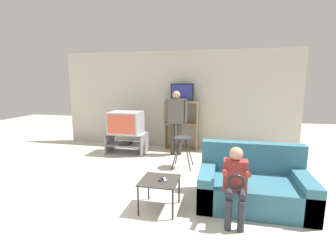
{
  "coord_description": "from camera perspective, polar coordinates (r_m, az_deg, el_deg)",
  "views": [
    {
      "loc": [
        1.26,
        -2.54,
        1.77
      ],
      "look_at": [
        0.2,
        2.18,
        0.9
      ],
      "focal_mm": 26.0,
      "sensor_mm": 36.0,
      "label": 1
    }
  ],
  "objects": [
    {
      "name": "person_seated_child",
      "position": [
        3.25,
        15.49,
        -12.02
      ],
      "size": [
        0.33,
        0.43,
        0.97
      ],
      "color": "#2D2D38",
      "rests_on": "ground_plane"
    },
    {
      "name": "television_flat",
      "position": [
        6.4,
        3.32,
        7.72
      ],
      "size": [
        0.6,
        0.2,
        0.46
      ],
      "color": "black",
      "rests_on": "media_shelf"
    },
    {
      "name": "folding_stool",
      "position": [
        5.08,
        3.48,
        -3.89
      ],
      "size": [
        0.41,
        0.43,
        0.66
      ],
      "color": "black",
      "rests_on": "ground_plane"
    },
    {
      "name": "tv_stand",
      "position": [
        6.27,
        -9.6,
        -3.98
      ],
      "size": [
        0.96,
        0.57,
        0.51
      ],
      "color": "#939399",
      "rests_on": "ground_plane"
    },
    {
      "name": "snack_table",
      "position": [
        3.48,
        -1.99,
        -13.17
      ],
      "size": [
        0.52,
        0.52,
        0.44
      ],
      "color": "#38332D",
      "rests_on": "ground_plane"
    },
    {
      "name": "wall_back",
      "position": [
        6.68,
        1.71,
        6.15
      ],
      "size": [
        6.4,
        0.06,
        2.6
      ],
      "color": "beige",
      "rests_on": "ground_plane"
    },
    {
      "name": "couch",
      "position": [
        3.9,
        19.21,
        -13.03
      ],
      "size": [
        1.54,
        0.96,
        0.85
      ],
      "color": "teal",
      "rests_on": "ground_plane"
    },
    {
      "name": "media_shelf",
      "position": [
        6.47,
        3.16,
        0.22
      ],
      "size": [
        0.89,
        0.37,
        1.28
      ],
      "color": "#9E7A51",
      "rests_on": "ground_plane"
    },
    {
      "name": "person_standing_adult",
      "position": [
        5.92,
        1.93,
        2.21
      ],
      "size": [
        0.53,
        0.2,
        1.57
      ],
      "color": "#3D3833",
      "rests_on": "ground_plane"
    },
    {
      "name": "remote_control_black",
      "position": [
        3.46,
        -1.65,
        -12.34
      ],
      "size": [
        0.05,
        0.15,
        0.02
      ],
      "primitive_type": "cube",
      "rotation": [
        0.0,
        0.0,
        -0.08
      ],
      "color": "#232328",
      "rests_on": "snack_table"
    },
    {
      "name": "television_main",
      "position": [
        6.16,
        -9.85,
        0.81
      ],
      "size": [
        0.78,
        0.61,
        0.54
      ],
      "color": "#B2B2B7",
      "rests_on": "tv_stand"
    },
    {
      "name": "ground_plane",
      "position": [
        3.35,
        -12.59,
        -22.02
      ],
      "size": [
        18.0,
        18.0,
        0.0
      ],
      "primitive_type": "plane",
      "color": "beige"
    },
    {
      "name": "remote_control_white",
      "position": [
        3.44,
        -0.73,
        -12.47
      ],
      "size": [
        0.09,
        0.15,
        0.02
      ],
      "primitive_type": "cube",
      "rotation": [
        0.0,
        0.0,
        0.38
      ],
      "color": "gray",
      "rests_on": "snack_table"
    }
  ]
}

